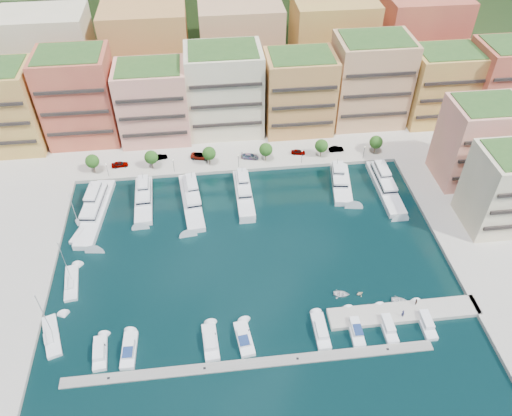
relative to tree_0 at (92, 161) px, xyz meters
The scene contains 58 objects.
ground 52.39m from the tree_0, 39.95° to the right, with size 400.00×400.00×0.00m, color black.
north_quay 49.34m from the tree_0, 35.47° to the left, with size 220.00×64.00×2.00m, color #9E998E.
hillside 86.46m from the tree_0, 62.40° to the left, with size 240.00×40.00×58.00m, color black.
south_pontoon 73.65m from the tree_0, 59.77° to the right, with size 72.00×2.20×0.35m, color gray.
finger_pier 89.46m from the tree_0, 38.41° to the right, with size 32.00×5.00×2.00m, color #9E998E.
apartment_1 21.20m from the tree_0, 102.21° to the left, with size 20.00×16.50×26.80m.
apartment_2 24.86m from the tree_0, 44.13° to the left, with size 20.00×15.50×22.80m.
apartment_3 43.22m from the tree_0, 25.95° to the left, with size 22.00×16.50×25.80m.
apartment_4 62.75m from the tree_0, 15.37° to the left, with size 20.00×15.50×23.80m.
apartment_5 84.60m from the tree_0, 12.71° to the left, with size 22.00×16.50×26.80m.
apartment_6 105.57m from the tree_0, ahead, with size 20.00×15.50×22.80m.
apartment_7 125.14m from the tree_0, ahead, with size 22.00×16.50×24.80m.
apartment_east_a 103.17m from the tree_0, ahead, with size 18.00×14.50×22.80m.
apartment_east_b 106.96m from the tree_0, 17.17° to the right, with size 18.00×14.50×20.80m.
backblock_0 44.63m from the tree_0, 110.32° to the left, with size 26.00×18.00×30.00m, color beige.
backblock_1 44.63m from the tree_0, 69.68° to the left, with size 26.00×18.00×30.00m, color #C38349.
backblock_2 61.58m from the tree_0, 41.99° to the left, with size 26.00×18.00×30.00m, color tan.
backblock_3 85.98m from the tree_0, 28.37° to the left, with size 26.00×18.00×30.00m, color gold.
backblock_4 113.10m from the tree_0, 21.09° to the left, with size 26.00×18.00×30.00m, color #CA6543.
tree_0 is the anchor object (origin of this frame).
tree_1 16.00m from the tree_0, ahead, with size 3.80×3.80×5.65m.
tree_2 32.00m from the tree_0, ahead, with size 3.80×3.80×5.65m.
tree_3 48.00m from the tree_0, ahead, with size 3.80×3.80×5.65m.
tree_4 64.00m from the tree_0, ahead, with size 3.80×3.80×5.65m.
tree_5 80.00m from the tree_0, ahead, with size 3.80×3.80×5.65m.
lamppost_0 4.70m from the tree_0, 29.90° to the right, with size 0.30×0.30×4.20m.
lamppost_1 22.14m from the tree_0, ahead, with size 0.30×0.30×4.20m.
lamppost_2 40.08m from the tree_0, ahead, with size 0.30×0.30×4.20m.
lamppost_3 58.05m from the tree_0, ahead, with size 0.30×0.30×4.20m.
lamppost_4 76.04m from the tree_0, ahead, with size 0.30×0.30×4.20m.
yacht_0 16.42m from the tree_0, 82.62° to the right, with size 7.77×25.29×7.30m.
yacht_1 19.39m from the tree_0, 42.35° to the right, with size 5.13×18.24×7.30m.
yacht_2 30.43m from the tree_0, 28.85° to the right, with size 6.66×22.35×7.30m.
yacht_3 42.57m from the tree_0, 18.02° to the right, with size 4.35×18.87×7.30m.
yacht_5 68.22m from the tree_0, 10.24° to the right, with size 7.18×17.14×7.30m.
yacht_6 79.94m from the tree_0, 10.66° to the right, with size 4.66×22.46×7.30m.
cruiser_0 58.76m from the tree_0, 82.28° to the right, with size 3.26×7.84×2.55m.
cruiser_1 59.80m from the tree_0, 76.95° to the right, with size 3.04×8.26×2.66m.
cruiser_3 65.25m from the tree_0, 63.14° to the right, with size 3.35×8.48×2.55m.
cruiser_4 68.56m from the tree_0, 58.11° to the right, with size 3.81×8.31×2.66m.
cruiser_6 77.90m from the tree_0, 48.31° to the right, with size 2.70×8.53×2.55m.
cruiser_7 82.78m from the tree_0, 44.67° to the right, with size 2.66×9.05×2.66m.
cruiser_8 87.65m from the tree_0, 41.58° to the right, with size 2.40×8.92×2.55m.
cruiser_9 93.85m from the tree_0, 38.30° to the right, with size 2.57×9.20×2.55m.
sailboat_1 39.66m from the tree_0, 90.71° to the right, with size 4.02×10.26×13.20m.
sailboat_0 53.21m from the tree_0, 92.46° to the right, with size 5.73×10.67×13.20m.
sailboat_2 24.11m from the tree_0, 91.28° to the right, with size 5.05×8.04×13.20m.
tender_1 79.62m from the tree_0, 38.55° to the right, with size 1.44×1.67×0.88m, color beige.
tender_0 76.37m from the tree_0, 40.17° to the right, with size 2.53×3.54×0.73m, color silver.
tender_2 87.84m from the tree_0, 36.75° to the right, with size 2.71×3.79×0.79m, color white.
car_0 7.57m from the tree_0, 14.79° to the left, with size 1.84×4.58×1.56m, color gray.
car_1 18.72m from the tree_0, 12.65° to the left, with size 1.40×4.02×1.32m, color gray.
car_2 29.86m from the tree_0, ahead, with size 2.65×5.74×1.60m, color gray.
car_3 43.71m from the tree_0, ahead, with size 2.03×5.00×1.45m, color gray.
car_4 57.93m from the tree_0, ahead, with size 1.65×4.10×1.40m, color gray.
car_5 69.24m from the tree_0, ahead, with size 1.51×4.32×1.42m, color gray.
person_0 89.43m from the tree_0, 39.36° to the right, with size 0.69×0.45×1.88m, color #282A51.
person_1 90.76m from the tree_0, 36.56° to the right, with size 0.78×0.61×1.61m, color #4B372D.
Camera 1 is at (-7.97, -80.84, 86.70)m, focal length 35.00 mm.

